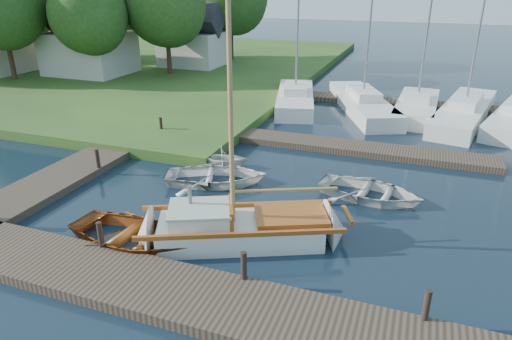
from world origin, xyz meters
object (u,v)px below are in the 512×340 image
(tender_b, at_px, (224,156))
(marina_boat_2, at_px, (417,105))
(mooring_post_1, at_px, (100,234))
(marina_boat_1, at_px, (363,102))
(tender_c, at_px, (370,189))
(house_a, at_px, (88,42))
(marina_boat_0, at_px, (295,97))
(dinghy, at_px, (131,232))
(house_c, at_px, (192,41))
(mooring_post_4, at_px, (98,159))
(tree_5, at_px, (24,4))
(mooring_post_2, at_px, (244,265))
(sailboat, at_px, (245,230))
(tender_a, at_px, (216,174))
(tree_2, at_px, (89,14))
(tree_3, at_px, (165,4))
(mooring_post_5, at_px, (161,125))
(marina_boat_3, at_px, (464,110))
(mooring_post_3, at_px, (427,305))
(tree_1, at_px, (0,1))

(tender_b, distance_m, marina_boat_2, 13.75)
(mooring_post_1, relative_size, marina_boat_1, 0.08)
(tender_c, distance_m, house_a, 28.07)
(tender_c, bearing_deg, marina_boat_0, 36.21)
(house_a, bearing_deg, tender_c, -31.10)
(marina_boat_1, height_order, marina_boat_2, marina_boat_2)
(tender_b, bearing_deg, dinghy, 164.74)
(marina_boat_0, height_order, house_c, marina_boat_0)
(tender_b, xyz_separation_m, marina_boat_1, (4.30, 11.32, 0.01))
(mooring_post_4, relative_size, tree_5, 0.10)
(mooring_post_2, height_order, sailboat, sailboat)
(mooring_post_1, xyz_separation_m, mooring_post_2, (4.50, 0.00, 0.00))
(marina_boat_1, bearing_deg, house_a, 60.72)
(tender_a, relative_size, tree_2, 0.51)
(marina_boat_2, bearing_deg, dinghy, 159.62)
(sailboat, height_order, dinghy, sailboat)
(marina_boat_2, height_order, tree_3, marina_boat_2)
(mooring_post_5, bearing_deg, mooring_post_4, -90.00)
(sailboat, xyz_separation_m, marina_boat_3, (7.07, 16.58, 0.23))
(sailboat, relative_size, marina_boat_3, 0.80)
(mooring_post_3, xyz_separation_m, sailboat, (-5.36, 2.27, -0.36))
(tree_5, bearing_deg, tender_a, -34.46)
(marina_boat_0, height_order, marina_boat_3, marina_boat_3)
(tender_a, relative_size, marina_boat_1, 0.39)
(marina_boat_1, relative_size, tree_3, 1.18)
(house_c, bearing_deg, tree_1, -135.14)
(mooring_post_5, bearing_deg, tender_a, -39.82)
(tender_b, distance_m, marina_boat_1, 12.11)
(mooring_post_5, xyz_separation_m, marina_boat_3, (14.71, 8.85, -0.13))
(mooring_post_4, distance_m, tree_2, 18.41)
(tree_5, bearing_deg, house_c, 6.95)
(dinghy, relative_size, tree_3, 0.47)
(dinghy, xyz_separation_m, tree_2, (-15.44, 18.23, 4.82))
(sailboat, bearing_deg, mooring_post_5, 110.14)
(mooring_post_5, height_order, tender_b, mooring_post_5)
(mooring_post_2, relative_size, tender_a, 0.20)
(mooring_post_3, relative_size, tree_2, 0.10)
(mooring_post_4, height_order, tree_3, tree_3)
(mooring_post_1, xyz_separation_m, dinghy, (0.44, 0.82, -0.27))
(mooring_post_1, distance_m, marina_boat_0, 18.53)
(sailboat, relative_size, tender_b, 4.74)
(tree_3, bearing_deg, mooring_post_4, -68.81)
(house_c, height_order, tree_3, tree_3)
(mooring_post_5, distance_m, tree_5, 27.89)
(tree_1, xyz_separation_m, tree_5, (-6.00, 8.00, -0.67))
(mooring_post_5, relative_size, marina_boat_0, 0.07)
(tree_1, height_order, tree_5, tree_1)
(marina_boat_3, bearing_deg, mooring_post_2, 173.75)
(tree_2, bearing_deg, mooring_post_4, -51.95)
(dinghy, distance_m, marina_boat_1, 18.51)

